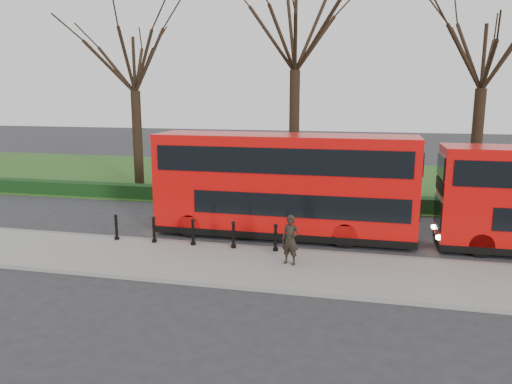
# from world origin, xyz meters

# --- Properties ---
(ground) EXTENTS (120.00, 120.00, 0.00)m
(ground) POSITION_xyz_m (0.00, 0.00, 0.00)
(ground) COLOR #28282B
(ground) RESTS_ON ground
(pavement) EXTENTS (60.00, 4.00, 0.15)m
(pavement) POSITION_xyz_m (0.00, -3.00, 0.07)
(pavement) COLOR gray
(pavement) RESTS_ON ground
(kerb) EXTENTS (60.00, 0.25, 0.16)m
(kerb) POSITION_xyz_m (0.00, -1.00, 0.07)
(kerb) COLOR slate
(kerb) RESTS_ON ground
(grass_verge) EXTENTS (60.00, 18.00, 0.06)m
(grass_verge) POSITION_xyz_m (0.00, 15.00, 0.03)
(grass_verge) COLOR #294C19
(grass_verge) RESTS_ON ground
(hedge) EXTENTS (60.00, 0.90, 0.80)m
(hedge) POSITION_xyz_m (0.00, 6.80, 0.40)
(hedge) COLOR black
(hedge) RESTS_ON ground
(yellow_line_outer) EXTENTS (60.00, 0.10, 0.01)m
(yellow_line_outer) POSITION_xyz_m (0.00, -0.70, 0.01)
(yellow_line_outer) COLOR yellow
(yellow_line_outer) RESTS_ON ground
(yellow_line_inner) EXTENTS (60.00, 0.10, 0.01)m
(yellow_line_inner) POSITION_xyz_m (0.00, -0.50, 0.01)
(yellow_line_inner) COLOR yellow
(yellow_line_inner) RESTS_ON ground
(tree_left) EXTENTS (7.11, 7.11, 11.10)m
(tree_left) POSITION_xyz_m (-8.00, 10.00, 8.07)
(tree_left) COLOR black
(tree_left) RESTS_ON ground
(tree_mid) EXTENTS (8.46, 8.46, 13.22)m
(tree_mid) POSITION_xyz_m (2.00, 10.00, 9.62)
(tree_mid) COLOR black
(tree_mid) RESTS_ON ground
(tree_right) EXTENTS (7.25, 7.25, 11.32)m
(tree_right) POSITION_xyz_m (12.00, 10.00, 8.23)
(tree_right) COLOR black
(tree_right) RESTS_ON ground
(bollard_row) EXTENTS (6.72, 0.15, 1.00)m
(bollard_row) POSITION_xyz_m (-0.17, -1.35, 0.65)
(bollard_row) COLOR black
(bollard_row) RESTS_ON pavement
(bus_lead) EXTENTS (10.83, 2.49, 4.31)m
(bus_lead) POSITION_xyz_m (2.95, 1.20, 2.17)
(bus_lead) COLOR red
(bus_lead) RESTS_ON ground
(pedestrian) EXTENTS (0.72, 0.57, 1.74)m
(pedestrian) POSITION_xyz_m (3.88, -2.67, 1.02)
(pedestrian) COLOR black
(pedestrian) RESTS_ON pavement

